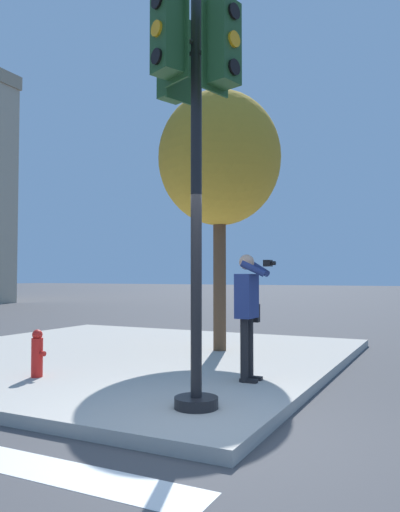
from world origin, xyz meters
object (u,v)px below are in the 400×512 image
at_px(person_photographer, 248,305).
at_px(fire_hydrant, 37,353).
at_px(street_tree, 219,160).
at_px(traffic_signal_pole, 190,105).

height_order(person_photographer, fire_hydrant, person_photographer).
height_order(street_tree, fire_hydrant, street_tree).
bearing_deg(fire_hydrant, person_photographer, -68.37).
relative_size(person_photographer, street_tree, 0.34).
height_order(traffic_signal_pole, fire_hydrant, traffic_signal_pole).
distance_m(person_photographer, fire_hydrant, 3.10).
height_order(traffic_signal_pole, person_photographer, traffic_signal_pole).
height_order(traffic_signal_pole, street_tree, street_tree).
relative_size(street_tree, fire_hydrant, 7.53).
bearing_deg(traffic_signal_pole, person_photographer, -1.30).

